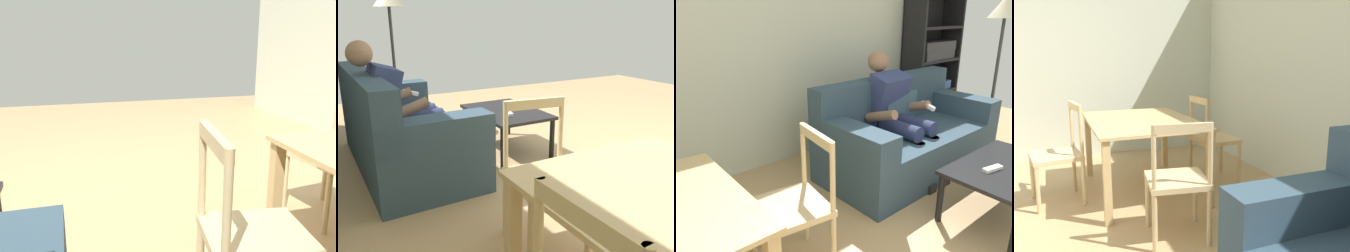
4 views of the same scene
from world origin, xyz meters
The scene contains 7 objects.
ground_plane centered at (0.00, 0.00, 0.00)m, with size 8.22×8.22×0.00m, color tan.
couch centered at (1.07, 1.98, 0.34)m, with size 1.89×0.92×0.91m.
person_lounging centered at (0.93, 2.02, 0.61)m, with size 0.59×0.94×1.18m.
coffee_table centered at (0.96, 0.90, 0.38)m, with size 0.96×0.64×0.43m.
tv_remote centered at (0.81, 0.95, 0.44)m, with size 0.05×0.17×0.02m, color white.
dining_chair_facing_couch centered at (-0.57, 1.50, 0.44)m, with size 0.48×0.48×0.88m.
floor_lamp centered at (2.29, 1.71, 1.45)m, with size 0.36×0.36×1.72m.
Camera 2 is at (-2.16, 2.66, 1.35)m, focal length 37.83 mm.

